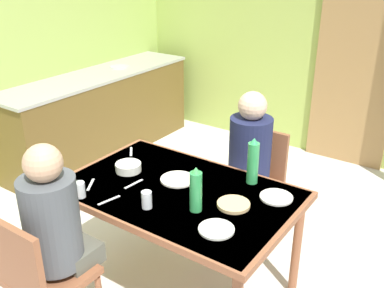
# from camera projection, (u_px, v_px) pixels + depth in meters

# --- Properties ---
(ground_plane) EXTENTS (7.10, 7.10, 0.00)m
(ground_plane) POSITION_uv_depth(u_px,v_px,m) (137.00, 272.00, 3.13)
(ground_plane) COLOR silver
(wall_back) EXTENTS (4.19, 0.10, 2.71)m
(wall_back) POSITION_uv_depth(u_px,v_px,m) (304.00, 26.00, 4.64)
(wall_back) COLOR #A0B956
(wall_back) RESTS_ON ground_plane
(wall_left) EXTENTS (0.10, 4.09, 2.71)m
(wall_left) POSITION_uv_depth(u_px,v_px,m) (17.00, 35.00, 4.14)
(wall_left) COLOR #9EB958
(wall_left) RESTS_ON ground_plane
(door_wooden) EXTENTS (0.80, 0.05, 2.00)m
(door_wooden) POSITION_uv_depth(u_px,v_px,m) (355.00, 69.00, 4.40)
(door_wooden) COLOR #9D7747
(door_wooden) RESTS_ON ground_plane
(kitchen_counter) EXTENTS (0.61, 2.33, 0.91)m
(kitchen_counter) POSITION_uv_depth(u_px,v_px,m) (100.00, 114.00, 4.82)
(kitchen_counter) COLOR brown
(kitchen_counter) RESTS_ON ground_plane
(dining_table) EXTENTS (1.43, 0.92, 0.75)m
(dining_table) POSITION_uv_depth(u_px,v_px,m) (178.00, 200.00, 2.73)
(dining_table) COLOR brown
(dining_table) RESTS_ON ground_plane
(chair_near_diner) EXTENTS (0.40, 0.40, 0.87)m
(chair_near_diner) POSITION_uv_depth(u_px,v_px,m) (40.00, 276.00, 2.36)
(chair_near_diner) COLOR brown
(chair_near_diner) RESTS_ON ground_plane
(chair_far_diner) EXTENTS (0.40, 0.40, 0.87)m
(chair_far_diner) POSITION_uv_depth(u_px,v_px,m) (256.00, 180.00, 3.35)
(chair_far_diner) COLOR brown
(chair_far_diner) RESTS_ON ground_plane
(person_near_diner) EXTENTS (0.30, 0.37, 0.77)m
(person_near_diner) POSITION_uv_depth(u_px,v_px,m) (54.00, 219.00, 2.35)
(person_near_diner) COLOR #56584C
(person_near_diner) RESTS_ON ground_plane
(person_far_diner) EXTENTS (0.30, 0.37, 0.77)m
(person_far_diner) POSITION_uv_depth(u_px,v_px,m) (249.00, 152.00, 3.13)
(person_far_diner) COLOR #191F3E
(person_far_diner) RESTS_ON ground_plane
(water_bottle_green_near) EXTENTS (0.07, 0.07, 0.27)m
(water_bottle_green_near) POSITION_uv_depth(u_px,v_px,m) (196.00, 190.00, 2.44)
(water_bottle_green_near) COLOR green
(water_bottle_green_near) RESTS_ON dining_table
(water_bottle_green_far) EXTENTS (0.07, 0.07, 0.30)m
(water_bottle_green_far) POSITION_uv_depth(u_px,v_px,m) (253.00, 162.00, 2.73)
(water_bottle_green_far) COLOR green
(water_bottle_green_far) RESTS_ON dining_table
(serving_bowl_center) EXTENTS (0.17, 0.17, 0.05)m
(serving_bowl_center) POSITION_uv_depth(u_px,v_px,m) (128.00, 167.00, 2.92)
(serving_bowl_center) COLOR silver
(serving_bowl_center) RESTS_ON dining_table
(dinner_plate_near_left) EXTENTS (0.20, 0.20, 0.01)m
(dinner_plate_near_left) POSITION_uv_depth(u_px,v_px,m) (276.00, 197.00, 2.61)
(dinner_plate_near_left) COLOR white
(dinner_plate_near_left) RESTS_ON dining_table
(dinner_plate_near_right) EXTENTS (0.19, 0.19, 0.01)m
(dinner_plate_near_right) POSITION_uv_depth(u_px,v_px,m) (216.00, 229.00, 2.31)
(dinner_plate_near_right) COLOR white
(dinner_plate_near_right) RESTS_ON dining_table
(dinner_plate_far_center) EXTENTS (0.22, 0.22, 0.01)m
(dinner_plate_far_center) POSITION_uv_depth(u_px,v_px,m) (178.00, 179.00, 2.81)
(dinner_plate_far_center) COLOR white
(dinner_plate_far_center) RESTS_ON dining_table
(drinking_glass_by_near_diner) EXTENTS (0.06, 0.06, 0.10)m
(drinking_glass_by_near_diner) POSITION_uv_depth(u_px,v_px,m) (147.00, 200.00, 2.50)
(drinking_glass_by_near_diner) COLOR silver
(drinking_glass_by_near_diner) RESTS_ON dining_table
(drinking_glass_by_far_diner) EXTENTS (0.06, 0.06, 0.10)m
(drinking_glass_by_far_diner) POSITION_uv_depth(u_px,v_px,m) (80.00, 190.00, 2.60)
(drinking_glass_by_far_diner) COLOR silver
(drinking_glass_by_far_diner) RESTS_ON dining_table
(bread_plate_sliced) EXTENTS (0.19, 0.19, 0.02)m
(bread_plate_sliced) POSITION_uv_depth(u_px,v_px,m) (234.00, 204.00, 2.53)
(bread_plate_sliced) COLOR #DBB77A
(bread_plate_sliced) RESTS_ON dining_table
(cutlery_knife_near) EXTENTS (0.09, 0.13, 0.00)m
(cutlery_knife_near) POSITION_uv_depth(u_px,v_px,m) (91.00, 185.00, 2.76)
(cutlery_knife_near) COLOR silver
(cutlery_knife_near) RESTS_ON dining_table
(cutlery_fork_near) EXTENTS (0.05, 0.15, 0.00)m
(cutlery_fork_near) POSITION_uv_depth(u_px,v_px,m) (109.00, 200.00, 2.58)
(cutlery_fork_near) COLOR silver
(cutlery_fork_near) RESTS_ON dining_table
(cutlery_knife_far) EXTENTS (0.03, 0.15, 0.00)m
(cutlery_knife_far) POSITION_uv_depth(u_px,v_px,m) (134.00, 184.00, 2.76)
(cutlery_knife_far) COLOR silver
(cutlery_knife_far) RESTS_ON dining_table
(cutlery_fork_far) EXTENTS (0.11, 0.12, 0.00)m
(cutlery_fork_far) POSITION_uv_depth(u_px,v_px,m) (131.00, 152.00, 3.21)
(cutlery_fork_far) COLOR silver
(cutlery_fork_far) RESTS_ON dining_table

